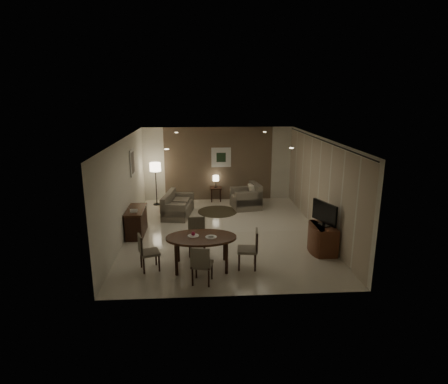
{
  "coord_description": "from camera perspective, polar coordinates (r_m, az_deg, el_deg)",
  "views": [
    {
      "loc": [
        -0.65,
        -10.1,
        3.9
      ],
      "look_at": [
        0.0,
        0.2,
        1.15
      ],
      "focal_mm": 30.0,
      "sensor_mm": 36.0,
      "label": 1
    }
  ],
  "objects": [
    {
      "name": "sofa",
      "position": [
        12.31,
        -7.04,
        -1.87
      ],
      "size": [
        1.67,
        1.02,
        0.74
      ],
      "primitive_type": null,
      "rotation": [
        0.0,
        0.0,
        1.41
      ],
      "color": "#766C5B",
      "rests_on": "floor"
    },
    {
      "name": "telephone",
      "position": [
        10.44,
        -13.6,
        -2.78
      ],
      "size": [
        0.2,
        0.14,
        0.09
      ],
      "primitive_type": null,
      "color": "white",
      "rests_on": "console_desk"
    },
    {
      "name": "downlight_fr",
      "position": [
        12.14,
        6.21,
        9.09
      ],
      "size": [
        0.1,
        0.1,
        0.01
      ],
      "primitive_type": "cylinder",
      "color": "white",
      "rests_on": "ceiling"
    },
    {
      "name": "curtain_rod",
      "position": [
        10.71,
        14.66,
        7.68
      ],
      "size": [
        0.03,
        6.8,
        0.03
      ],
      "primitive_type": "cylinder",
      "rotation": [
        1.57,
        0.0,
        0.0
      ],
      "color": "black",
      "rests_on": "wall_right"
    },
    {
      "name": "room_shell",
      "position": [
        10.83,
        -0.07,
        1.3
      ],
      "size": [
        5.5,
        7.0,
        2.7
      ],
      "color": "beige",
      "rests_on": "ground"
    },
    {
      "name": "side_table",
      "position": [
        13.85,
        -1.24,
        -0.34
      ],
      "size": [
        0.41,
        0.41,
        0.52
      ],
      "primitive_type": null,
      "color": "black",
      "rests_on": "floor"
    },
    {
      "name": "chair_right",
      "position": [
        8.62,
        3.56,
        -8.69
      ],
      "size": [
        0.49,
        0.49,
        0.91
      ],
      "primitive_type": null,
      "rotation": [
        0.0,
        0.0,
        -1.69
      ],
      "color": "#766C5B",
      "rests_on": "floor"
    },
    {
      "name": "napkin",
      "position": [
        8.46,
        -2.0,
        -6.73
      ],
      "size": [
        0.12,
        0.08,
        0.03
      ],
      "primitive_type": "cube",
      "color": "white",
      "rests_on": "plate_b"
    },
    {
      "name": "floor_lamp",
      "position": [
        13.49,
        -10.32,
        1.21
      ],
      "size": [
        0.39,
        0.39,
        1.52
      ],
      "primitive_type": null,
      "color": "#FFE5B7",
      "rests_on": "floor"
    },
    {
      "name": "art_left_canvas",
      "position": [
        11.67,
        -13.74,
        4.37
      ],
      "size": [
        0.01,
        0.46,
        0.64
      ],
      "primitive_type": "cube",
      "color": "gray",
      "rests_on": "wall_left"
    },
    {
      "name": "dining_table",
      "position": [
        8.66,
        -3.45,
        -9.13
      ],
      "size": [
        1.6,
        1.0,
        0.75
      ],
      "primitive_type": null,
      "color": "#4B2A18",
      "rests_on": "floor"
    },
    {
      "name": "art_left_frame",
      "position": [
        11.67,
        -13.81,
        4.37
      ],
      "size": [
        0.03,
        0.6,
        0.8
      ],
      "primitive_type": "cube",
      "color": "silver",
      "rests_on": "wall_left"
    },
    {
      "name": "curtain_wall",
      "position": [
        10.95,
        14.21,
        0.82
      ],
      "size": [
        0.08,
        6.7,
        2.58
      ],
      "primitive_type": null,
      "color": "beige",
      "rests_on": "wall_right"
    },
    {
      "name": "tv_cabinet",
      "position": [
        9.79,
        14.91,
        -6.86
      ],
      "size": [
        0.48,
        0.9,
        0.7
      ],
      "primitive_type": null,
      "color": "brown",
      "rests_on": "floor"
    },
    {
      "name": "round_rug",
      "position": [
        12.68,
        -0.98,
        -2.98
      ],
      "size": [
        1.33,
        1.33,
        0.01
      ],
      "primitive_type": "cylinder",
      "color": "#3A3020",
      "rests_on": "floor"
    },
    {
      "name": "plate_a",
      "position": [
        8.56,
        -4.71,
        -6.67
      ],
      "size": [
        0.26,
        0.26,
        0.02
      ],
      "primitive_type": "cylinder",
      "color": "white",
      "rests_on": "dining_table"
    },
    {
      "name": "art_back_frame",
      "position": [
        13.78,
        -0.44,
        5.3
      ],
      "size": [
        0.72,
        0.03,
        0.72
      ],
      "primitive_type": "cube",
      "color": "silver",
      "rests_on": "wall_back"
    },
    {
      "name": "downlight_nl",
      "position": [
        8.42,
        -8.73,
        6.46
      ],
      "size": [
        0.1,
        0.1,
        0.01
      ],
      "primitive_type": "cylinder",
      "color": "white",
      "rests_on": "ceiling"
    },
    {
      "name": "flat_tv",
      "position": [
        9.57,
        15.07,
        -3.14
      ],
      "size": [
        0.36,
        0.85,
        0.6
      ],
      "primitive_type": null,
      "rotation": [
        0.0,
        0.0,
        0.35
      ],
      "color": "black",
      "rests_on": "tv_cabinet"
    },
    {
      "name": "armchair",
      "position": [
        12.99,
        3.33,
        -0.6
      ],
      "size": [
        1.06,
        1.1,
        0.86
      ],
      "primitive_type": null,
      "rotation": [
        0.0,
        0.0,
        -1.4
      ],
      "color": "#766C5B",
      "rests_on": "floor"
    },
    {
      "name": "downlight_nr",
      "position": [
        8.64,
        10.23,
        6.6
      ],
      "size": [
        0.1,
        0.1,
        0.01
      ],
      "primitive_type": "cylinder",
      "color": "white",
      "rests_on": "ceiling"
    },
    {
      "name": "fruit_apple",
      "position": [
        8.54,
        -4.72,
        -6.34
      ],
      "size": [
        0.09,
        0.09,
        0.09
      ],
      "primitive_type": "sphere",
      "color": "#B1143B",
      "rests_on": "plate_a"
    },
    {
      "name": "taupe_accent",
      "position": [
        13.84,
        -0.86,
        4.3
      ],
      "size": [
        3.96,
        0.03,
        2.7
      ],
      "primitive_type": "cube",
      "color": "brown",
      "rests_on": "wall_back"
    },
    {
      "name": "table_lamp",
      "position": [
        13.72,
        -1.25,
        1.71
      ],
      "size": [
        0.22,
        0.22,
        0.5
      ],
      "primitive_type": null,
      "color": "#FFEAC1",
      "rests_on": "side_table"
    },
    {
      "name": "art_back_canvas",
      "position": [
        13.76,
        -0.44,
        5.29
      ],
      "size": [
        0.34,
        0.01,
        0.34
      ],
      "primitive_type": "cube",
      "color": "#1C2F1A",
      "rests_on": "wall_back"
    },
    {
      "name": "downlight_fl",
      "position": [
        11.99,
        -7.27,
        8.98
      ],
      "size": [
        0.1,
        0.1,
        0.01
      ],
      "primitive_type": "cylinder",
      "color": "white",
      "rests_on": "ceiling"
    },
    {
      "name": "plate_b",
      "position": [
        8.47,
        -1.99,
        -6.87
      ],
      "size": [
        0.26,
        0.26,
        0.02
      ],
      "primitive_type": "cylinder",
      "color": "white",
      "rests_on": "dining_table"
    },
    {
      "name": "console_desk",
      "position": [
        10.86,
        -13.2,
        -4.44
      ],
      "size": [
        0.48,
        1.2,
        0.75
      ],
      "primitive_type": null,
      "color": "#4B2A18",
      "rests_on": "floor"
    },
    {
      "name": "chair_near",
      "position": [
        7.99,
        -3.34,
        -10.86
      ],
      "size": [
        0.5,
        0.5,
        0.86
      ],
      "primitive_type": null,
      "rotation": [
        0.0,
        0.0,
        2.92
      ],
      "color": "#766C5B",
      "rests_on": "floor"
    },
    {
      "name": "chair_far",
      "position": [
        9.31,
        -4.16,
        -6.87
      ],
      "size": [
        0.45,
        0.45,
        0.91
      ],
      "primitive_type": null,
      "rotation": [
        0.0,
        0.0,
        0.03
      ],
      "color": "#766C5B",
      "rests_on": "floor"
    },
    {
      "name": "chair_left",
      "position": [
        8.69,
        -11.27,
        -8.95
      ],
      "size": [
        0.52,
        0.52,
        0.85
      ],
      "primitive_type": null,
      "rotation": [
        0.0,
        0.0,
        1.89
      ],
      "color": "#766C5B",
      "rests_on": "floor"
    }
  ]
}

